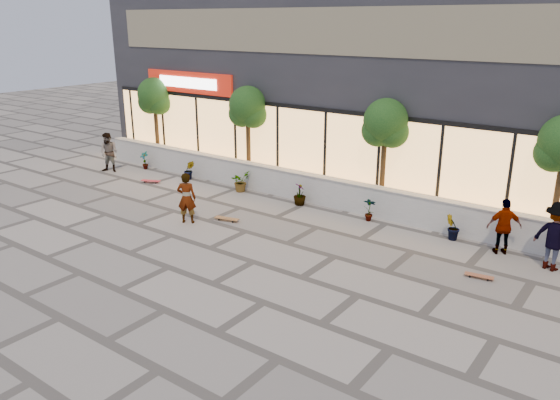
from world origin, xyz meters
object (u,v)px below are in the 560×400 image
Objects in this scene: tree_mideast at (385,126)px; skater_right_near at (504,227)px; tree_west at (154,98)px; skateboard_right_near at (479,276)px; skater_center at (187,198)px; skater_right_far at (556,236)px; skateboard_left at (151,181)px; skateboard_center at (227,219)px; skater_left at (109,153)px; tree_midwest at (248,109)px.

tree_mideast is 5.19m from skater_right_near.
skateboard_right_near is at bearing -11.94° from tree_west.
skater_right_far is (10.44, 3.27, 0.09)m from skater_center.
tree_mideast is 2.30× the size of skater_center.
skateboard_left is (-13.63, -1.16, -0.74)m from skater_right_near.
skateboard_center is at bearing -14.06° from skater_right_near.
tree_west reaches higher than skater_left.
skater_left is at bearing -48.74° from skater_center.
skater_left is (-11.89, -2.45, -2.12)m from tree_mideast.
tree_west and tree_midwest have the same top height.
skater_right_far is 2.52× the size of skateboard_right_near.
tree_west is 8.78m from skater_center.
tree_mideast is at bearing 134.54° from skateboard_right_near.
skater_right_far is at bearing -15.82° from tree_mideast.
skater_right_far is at bearing 136.86° from skater_right_near.
skater_right_far is at bearing -7.98° from tree_midwest.
tree_mideast is (11.50, 0.00, 0.00)m from tree_west.
skateboard_right_near is at bearing -8.61° from skateboard_center.
skater_center is (1.43, -4.94, -2.13)m from tree_midwest.
skater_right_far reaches higher than skater_center.
skateboard_left is (2.37, -2.56, -2.90)m from tree_west.
skater_right_far is at bearing -5.47° from tree_west.
skater_center reaches higher than skateboard_left.
tree_mideast is at bearing -6.98° from skateboard_left.
skater_right_far is (11.87, -1.66, -2.04)m from tree_midwest.
skater_right_near is 1.87× the size of skateboard_center.
skater_center is 0.90× the size of skater_right_far.
skateboard_right_near is at bearing -17.86° from tree_midwest.
tree_west is 16.21m from skater_right_near.
tree_west is 4.75× the size of skateboard_left.
tree_midwest is 6.72m from skater_left.
skateboard_right_near is at bearing -36.94° from tree_mideast.
skater_right_far is 15.05m from skateboard_left.
tree_mideast reaches higher than skater_right_far.
skater_center is at bearing -42.90° from skater_left.
skater_center is at bearing -35.45° from tree_west.
skater_left is 17.78m from skater_right_far.
tree_mideast is 6.17m from skateboard_center.
skater_center is at bearing -10.95° from skater_right_near.
skater_left is 8.46m from skateboard_center.
skater_center is 9.23m from skateboard_right_near.
skateboard_left is at bearing -26.39° from skater_left.
tree_mideast reaches higher than skater_right_near.
tree_midwest is 6.00m from tree_mideast.
tree_mideast is 4.75× the size of skateboard_left.
tree_mideast is 12.32m from skater_left.
tree_midwest is 10.81m from skater_right_near.
tree_midwest reaches higher than skater_right_far.
skateboard_center is at bearing -59.62° from tree_midwest.
skateboard_center is at bearing -131.63° from tree_mideast.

